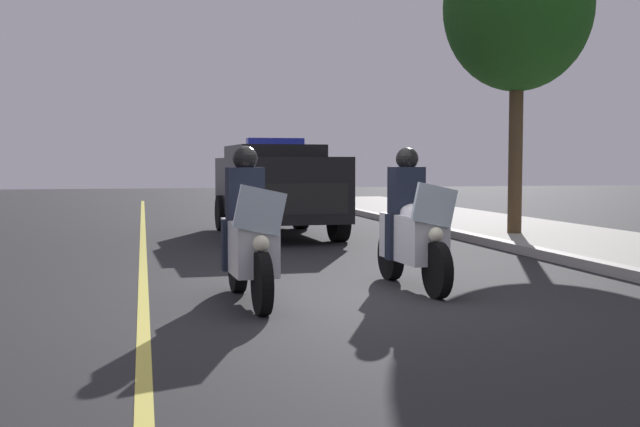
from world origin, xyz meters
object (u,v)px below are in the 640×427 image
at_px(police_motorcycle_lead_right, 412,231).
at_px(tree_far_back, 518,8).
at_px(police_suv, 276,185).
at_px(police_motorcycle_lead_left, 248,239).

relative_size(police_motorcycle_lead_right, tree_far_back, 0.34).
distance_m(police_motorcycle_lead_right, police_suv, 7.34).
xyz_separation_m(police_motorcycle_lead_left, police_motorcycle_lead_right, (-0.55, 2.07, 0.00)).
bearing_deg(police_motorcycle_lead_left, tree_far_back, 135.14).
bearing_deg(police_suv, tree_far_back, 71.74).
bearing_deg(tree_far_back, police_motorcycle_lead_right, -36.16).
bearing_deg(police_motorcycle_lead_left, police_suv, 168.36).
relative_size(police_motorcycle_lead_left, police_motorcycle_lead_right, 1.00).
distance_m(police_motorcycle_lead_right, tree_far_back, 8.17).
height_order(police_suv, tree_far_back, tree_far_back).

